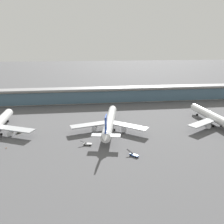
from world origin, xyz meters
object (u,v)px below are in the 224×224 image
(airliner_right_stand, at_px, (217,118))
(safety_cone_charlie, at_px, (6,148))
(service_truck_under_wing_white, at_px, (87,144))
(service_truck_mid_apron_yellow, at_px, (19,131))
(service_truck_by_tail_blue, at_px, (134,155))
(airliner_centre_stand, at_px, (110,122))

(airliner_right_stand, distance_m, safety_cone_charlie, 136.90)
(service_truck_under_wing_white, relative_size, service_truck_mid_apron_yellow, 2.08)
(airliner_right_stand, relative_size, service_truck_mid_apron_yellow, 20.06)
(service_truck_mid_apron_yellow, relative_size, safety_cone_charlie, 4.76)
(airliner_right_stand, relative_size, service_truck_by_tail_blue, 11.56)
(service_truck_by_tail_blue, height_order, safety_cone_charlie, service_truck_by_tail_blue)
(airliner_centre_stand, xyz_separation_m, service_truck_by_tail_blue, (8.20, -37.85, -4.79))
(service_truck_under_wing_white, relative_size, service_truck_by_tail_blue, 1.20)
(service_truck_mid_apron_yellow, bearing_deg, airliner_centre_stand, -1.93)
(airliner_centre_stand, bearing_deg, airliner_right_stand, -1.78)
(airliner_centre_stand, bearing_deg, service_truck_under_wing_white, -125.22)
(airliner_centre_stand, relative_size, service_truck_under_wing_white, 9.60)
(airliner_right_stand, bearing_deg, service_truck_mid_apron_yellow, 178.15)
(airliner_centre_stand, xyz_separation_m, service_truck_mid_apron_yellow, (-59.22, 2.00, -4.73))
(airliner_centre_stand, xyz_separation_m, airliner_right_stand, (75.16, -2.34, 0.00))
(airliner_right_stand, height_order, service_truck_mid_apron_yellow, airliner_right_stand)
(safety_cone_charlie, bearing_deg, airliner_right_stand, 7.60)
(airliner_right_stand, relative_size, safety_cone_charlie, 95.42)
(service_truck_mid_apron_yellow, xyz_separation_m, service_truck_by_tail_blue, (67.42, -39.84, -0.07))
(airliner_right_stand, distance_m, service_truck_by_tail_blue, 75.95)
(airliner_centre_stand, height_order, safety_cone_charlie, airliner_centre_stand)
(airliner_centre_stand, distance_m, safety_cone_charlie, 64.01)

